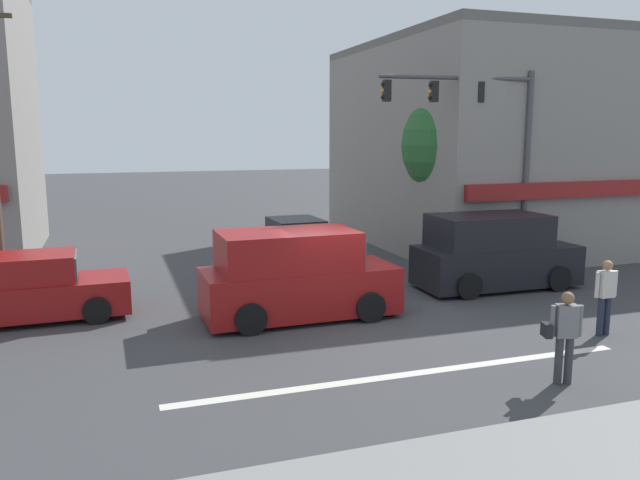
{
  "coord_description": "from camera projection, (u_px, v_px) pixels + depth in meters",
  "views": [
    {
      "loc": [
        -5.06,
        -13.26,
        4.37
      ],
      "look_at": [
        0.09,
        2.0,
        1.6
      ],
      "focal_mm": 35.0,
      "sensor_mm": 36.0,
      "label": 1
    }
  ],
  "objects": [
    {
      "name": "ground_plane",
      "position": [
        343.0,
        320.0,
        14.72
      ],
      "size": [
        120.0,
        120.0,
        0.0
      ],
      "primitive_type": "plane",
      "color": "#3D3D3F"
    },
    {
      "name": "lane_marking_stripe",
      "position": [
        411.0,
        374.0,
        11.45
      ],
      "size": [
        9.0,
        0.24,
        0.01
      ],
      "primitive_type": "cube",
      "color": "silver",
      "rests_on": "ground"
    },
    {
      "name": "building_right_corner",
      "position": [
        505.0,
        144.0,
        25.29
      ],
      "size": [
        11.16,
        11.49,
        7.85
      ],
      "color": "gray",
      "rests_on": "ground"
    },
    {
      "name": "street_tree",
      "position": [
        461.0,
        145.0,
        21.01
      ],
      "size": [
        4.01,
        4.01,
        5.97
      ],
      "color": "#4C3823",
      "rests_on": "ground"
    },
    {
      "name": "traffic_light_mast",
      "position": [
        489.0,
        135.0,
        18.61
      ],
      "size": [
        4.88,
        0.64,
        6.2
      ],
      "color": "#47474C",
      "rests_on": "ground"
    },
    {
      "name": "van_waiting_far",
      "position": [
        296.0,
        277.0,
        14.78
      ],
      "size": [
        4.63,
        2.09,
        2.11
      ],
      "color": "maroon",
      "rests_on": "ground"
    },
    {
      "name": "van_approaching_near",
      "position": [
        494.0,
        253.0,
        17.67
      ],
      "size": [
        4.62,
        2.08,
        2.11
      ],
      "color": "black",
      "rests_on": "ground"
    },
    {
      "name": "sedan_parked_curbside",
      "position": [
        297.0,
        245.0,
        20.59
      ],
      "size": [
        2.01,
        4.16,
        1.58
      ],
      "color": "black",
      "rests_on": "ground"
    },
    {
      "name": "sedan_crossing_leftbound",
      "position": [
        37.0,
        290.0,
        14.69
      ],
      "size": [
        4.14,
        1.96,
        1.58
      ],
      "color": "maroon",
      "rests_on": "ground"
    },
    {
      "name": "pedestrian_foreground_with_bag",
      "position": [
        564.0,
        332.0,
        10.85
      ],
      "size": [
        0.67,
        0.44,
        1.67
      ],
      "color": "#333338",
      "rests_on": "ground"
    },
    {
      "name": "pedestrian_mid_crossing",
      "position": [
        605.0,
        293.0,
        13.5
      ],
      "size": [
        0.57,
        0.22,
        1.67
      ],
      "color": "#232838",
      "rests_on": "ground"
    }
  ]
}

